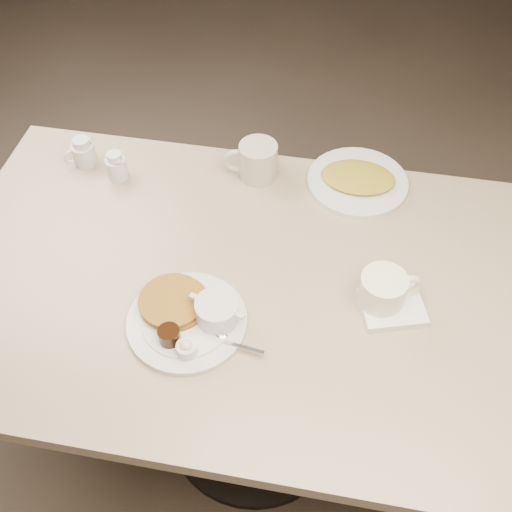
% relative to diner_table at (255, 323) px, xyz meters
% --- Properties ---
extents(room, '(7.04, 8.04, 2.84)m').
position_rel_diner_table_xyz_m(room, '(0.00, 0.00, 0.82)').
color(room, '#4C3F33').
rests_on(room, ground).
extents(diner_table, '(1.50, 0.90, 0.75)m').
position_rel_diner_table_xyz_m(diner_table, '(0.00, 0.00, 0.00)').
color(diner_table, tan).
rests_on(diner_table, ground).
extents(main_plate, '(0.34, 0.33, 0.07)m').
position_rel_diner_table_xyz_m(main_plate, '(-0.12, -0.13, 0.19)').
color(main_plate, silver).
rests_on(main_plate, diner_table).
extents(coffee_mug_near, '(0.16, 0.14, 0.09)m').
position_rel_diner_table_xyz_m(coffee_mug_near, '(0.29, -0.01, 0.22)').
color(coffee_mug_near, white).
rests_on(coffee_mug_near, diner_table).
extents(napkin, '(0.16, 0.15, 0.02)m').
position_rel_diner_table_xyz_m(napkin, '(0.32, -0.02, 0.18)').
color(napkin, silver).
rests_on(napkin, diner_table).
extents(coffee_mug_far, '(0.15, 0.12, 0.10)m').
position_rel_diner_table_xyz_m(coffee_mug_far, '(-0.06, 0.36, 0.22)').
color(coffee_mug_far, '#B2AB99').
rests_on(coffee_mug_far, diner_table).
extents(creamer_left, '(0.09, 0.08, 0.08)m').
position_rel_diner_table_xyz_m(creamer_left, '(-0.53, 0.32, 0.21)').
color(creamer_left, beige).
rests_on(creamer_left, diner_table).
extents(creamer_right, '(0.07, 0.08, 0.08)m').
position_rel_diner_table_xyz_m(creamer_right, '(-0.43, 0.29, 0.21)').
color(creamer_right, silver).
rests_on(creamer_right, diner_table).
extents(hash_plate, '(0.27, 0.27, 0.04)m').
position_rel_diner_table_xyz_m(hash_plate, '(0.21, 0.37, 0.18)').
color(hash_plate, silver).
rests_on(hash_plate, diner_table).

